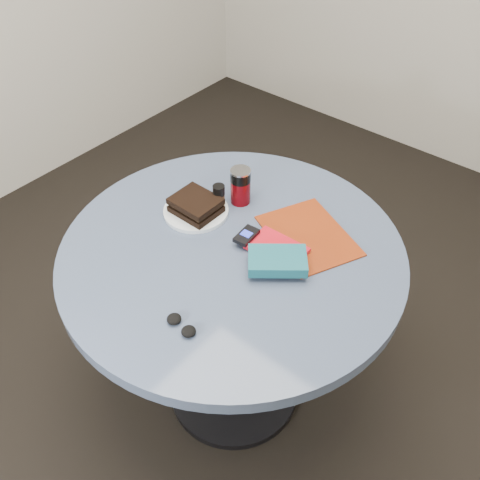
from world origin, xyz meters
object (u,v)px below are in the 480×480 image
Objects in this scene: soda_can at (240,186)px; red_book at (277,248)px; plate at (196,211)px; table at (233,287)px; pepper_grinder at (219,197)px; magazine at (308,236)px; sandwich at (196,205)px; mp3_player at (246,236)px; headphones at (181,325)px; novel at (277,261)px.

soda_can is 0.75× the size of red_book.
plate is 0.16m from soda_can.
table is 0.28m from pepper_grinder.
magazine is 0.12m from red_book.
sandwich is 0.20m from mp3_player.
headphones is (0.07, -0.35, -0.01)m from mp3_player.
novel reaches higher than headphones.
novel is at bearing -6.31° from plate.
red_book reaches higher than table.
plate reaches higher than magazine.
pepper_grinder reaches higher than headphones.
sandwich is at bearing -179.69° from mp3_player.
mp3_player is 0.86× the size of headphones.
table is at bearing -37.73° from pepper_grinder.
table is 3.49× the size of magazine.
table is at bearing -15.32° from plate.
novel is 0.14m from mp3_player.
pepper_grinder is 0.26m from red_book.
sandwich is at bearing 165.73° from table.
plate is at bearing -177.51° from red_book.
sandwich is at bearing -116.06° from pepper_grinder.
plate is at bearing -122.55° from pepper_grinder.
mp3_player is (-0.13, -0.14, 0.02)m from magazine.
sandwich is at bearing 128.09° from headphones.
red_book is at bearing 3.91° from plate.
sandwich reaches higher than mp3_player.
pepper_grinder is (0.03, 0.07, 0.01)m from sandwich.
red_book is (0.11, 0.07, 0.18)m from table.
pepper_grinder is at bearing 168.99° from red_book.
novel is at bearing -5.51° from sandwich.
headphones is at bearing -51.65° from plate.
novel is at bearing -32.10° from soda_can.
magazine is 0.49m from headphones.
red_book is at bearing -81.72° from magazine.
magazine is 1.78× the size of red_book.
soda_can reaches higher than magazine.
table is at bearing -147.34° from red_book.
pepper_grinder is at bearing 122.41° from novel.
headphones is at bearing -70.87° from magazine.
plate is 1.68× the size of soda_can.
headphones is at bearing -94.26° from red_book.
magazine is 1.80× the size of novel.
mp3_player is at bearing -166.40° from red_book.
red_book is 0.08m from novel.
magazine is at bearing -0.06° from soda_can.
table is 4.97× the size of plate.
novel is (0.01, -0.17, 0.03)m from magazine.
table is 0.22m from red_book.
novel is at bearing -61.43° from magazine.
headphones is at bearing -51.91° from sandwich.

